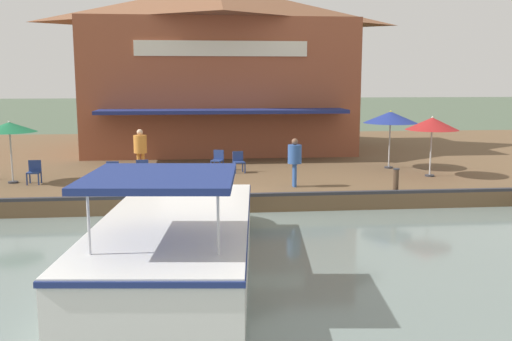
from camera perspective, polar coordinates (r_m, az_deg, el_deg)
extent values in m
plane|color=#4C5B47|center=(18.44, -5.78, -4.59)|extent=(220.00, 220.00, 0.00)
cube|color=brown|center=(29.19, -5.86, 1.13)|extent=(22.00, 56.00, 0.60)
cube|color=#2D2D33|center=(18.39, -5.82, -2.55)|extent=(0.20, 50.40, 0.10)
cube|color=brown|center=(31.06, -3.77, 8.33)|extent=(8.52, 13.27, 6.62)
pyramid|color=brown|center=(31.30, -3.86, 16.27)|extent=(8.94, 13.93, 2.02)
cube|color=navy|center=(25.95, -3.32, 5.93)|extent=(1.80, 11.28, 0.16)
cube|color=silver|center=(26.80, -3.46, 12.09)|extent=(0.08, 7.96, 0.70)
cylinder|color=#B7B7B7|center=(24.77, 13.21, 2.79)|extent=(0.06, 0.06, 2.23)
cylinder|color=#2D2D33|center=(24.91, 13.12, 0.31)|extent=(0.36, 0.36, 0.06)
cone|color=navy|center=(24.68, 13.30, 5.20)|extent=(2.26, 2.26, 0.48)
cone|color=yellow|center=(24.67, 13.30, 5.25)|extent=(1.40, 1.40, 0.38)
sphere|color=yellow|center=(24.66, 13.32, 5.76)|extent=(0.08, 0.08, 0.08)
cylinder|color=#B7B7B7|center=(22.49, -23.28, 1.48)|extent=(0.06, 0.06, 2.10)
cylinder|color=#2D2D33|center=(22.63, -23.12, -1.08)|extent=(0.36, 0.36, 0.06)
cone|color=#19663D|center=(22.39, -23.44, 4.01)|extent=(1.92, 1.92, 0.36)
cone|color=silver|center=(22.39, -23.45, 4.06)|extent=(1.19, 1.19, 0.29)
sphere|color=silver|center=(22.37, -23.47, 4.47)|extent=(0.08, 0.08, 0.08)
cylinder|color=#B7B7B7|center=(23.10, 17.09, 2.05)|extent=(0.06, 0.06, 2.13)
cylinder|color=#2D2D33|center=(23.25, 16.97, -0.48)|extent=(0.36, 0.36, 0.06)
cone|color=maroon|center=(23.01, 17.20, 4.50)|extent=(2.02, 2.02, 0.48)
cone|color=white|center=(23.00, 17.21, 4.55)|extent=(1.25, 1.25, 0.38)
sphere|color=white|center=(22.99, 17.23, 5.09)|extent=(0.08, 0.08, 0.08)
cube|color=navy|center=(22.92, -1.10, 0.25)|extent=(0.05, 0.05, 0.42)
cube|color=navy|center=(22.83, -2.08, 0.21)|extent=(0.05, 0.05, 0.42)
cube|color=navy|center=(23.30, -1.35, 0.40)|extent=(0.05, 0.05, 0.42)
cube|color=navy|center=(23.21, -2.31, 0.36)|extent=(0.05, 0.05, 0.42)
cube|color=navy|center=(23.03, -1.71, 0.83)|extent=(0.51, 0.51, 0.05)
cube|color=navy|center=(23.19, -1.83, 1.45)|extent=(0.11, 0.44, 0.40)
cube|color=navy|center=(20.85, -10.71, -0.81)|extent=(0.04, 0.04, 0.42)
cube|color=navy|center=(20.85, -11.81, -0.84)|extent=(0.04, 0.04, 0.42)
cube|color=navy|center=(21.24, -10.73, -0.62)|extent=(0.04, 0.04, 0.42)
cube|color=navy|center=(21.24, -11.81, -0.66)|extent=(0.04, 0.04, 0.42)
cube|color=navy|center=(21.01, -11.28, -0.16)|extent=(0.48, 0.48, 0.05)
cube|color=navy|center=(21.17, -11.31, 0.52)|extent=(0.08, 0.44, 0.40)
cube|color=navy|center=(20.64, -13.79, -1.02)|extent=(0.04, 0.04, 0.42)
cube|color=navy|center=(20.72, -14.87, -1.02)|extent=(0.04, 0.04, 0.42)
cube|color=navy|center=(21.02, -13.57, -0.82)|extent=(0.04, 0.04, 0.42)
cube|color=navy|center=(21.11, -14.63, -0.83)|extent=(0.04, 0.04, 0.42)
cube|color=navy|center=(20.84, -14.24, -0.35)|extent=(0.47, 0.47, 0.05)
cube|color=navy|center=(20.99, -14.15, 0.35)|extent=(0.07, 0.44, 0.40)
cube|color=navy|center=(23.30, -3.62, 0.39)|extent=(0.05, 0.05, 0.42)
cube|color=navy|center=(23.44, -4.54, 0.43)|extent=(0.05, 0.05, 0.42)
cube|color=navy|center=(23.68, -3.28, 0.53)|extent=(0.05, 0.05, 0.42)
cube|color=navy|center=(23.81, -4.19, 0.57)|extent=(0.05, 0.05, 0.42)
cube|color=navy|center=(23.53, -3.91, 0.99)|extent=(0.57, 0.57, 0.05)
cube|color=navy|center=(23.68, -3.75, 1.60)|extent=(0.21, 0.42, 0.40)
cube|color=navy|center=(21.81, -20.92, -0.82)|extent=(0.04, 0.04, 0.42)
cube|color=navy|center=(21.91, -21.94, -0.84)|extent=(0.04, 0.04, 0.42)
cube|color=navy|center=(22.20, -20.68, -0.64)|extent=(0.04, 0.04, 0.42)
cube|color=navy|center=(22.30, -21.67, -0.66)|extent=(0.04, 0.04, 0.42)
cube|color=navy|center=(22.02, -21.34, -0.19)|extent=(0.45, 0.45, 0.05)
cube|color=navy|center=(22.18, -21.24, 0.46)|extent=(0.05, 0.44, 0.40)
cylinder|color=#2D5193|center=(20.17, 3.83, -0.42)|extent=(0.13, 0.13, 0.83)
cylinder|color=#2D5193|center=(20.01, 3.91, -0.50)|extent=(0.13, 0.13, 0.83)
cylinder|color=#2D5193|center=(19.98, 3.89, 1.64)|extent=(0.48, 0.48, 0.66)
sphere|color=brown|center=(19.93, 3.90, 2.90)|extent=(0.22, 0.22, 0.22)
cylinder|color=orange|center=(22.93, -11.66, 0.64)|extent=(0.13, 0.13, 0.88)
cylinder|color=orange|center=(22.91, -11.22, 0.65)|extent=(0.13, 0.13, 0.88)
cylinder|color=orange|center=(22.81, -11.50, 2.60)|extent=(0.51, 0.51, 0.70)
sphere|color=#DBB28E|center=(22.77, -11.54, 3.77)|extent=(0.24, 0.24, 0.24)
cube|color=white|center=(13.01, -7.98, -7.33)|extent=(8.20, 4.02, 1.25)
ellipsoid|color=white|center=(16.81, -6.13, -3.49)|extent=(3.09, 3.33, 1.25)
cube|color=navy|center=(12.86, -8.03, -5.01)|extent=(8.30, 4.07, 0.10)
cube|color=navy|center=(10.79, -9.55, -0.71)|extent=(3.06, 3.01, 0.13)
cylinder|color=silver|center=(9.97, -3.81, -5.02)|extent=(0.05, 0.05, 1.22)
cylinder|color=silver|center=(10.37, -16.41, -4.83)|extent=(0.05, 0.05, 1.22)
cylinder|color=#473323|center=(19.71, 13.82, -1.00)|extent=(0.18, 0.18, 0.76)
cylinder|color=#2D2D33|center=(19.65, 13.86, 0.15)|extent=(0.22, 0.22, 0.04)
cylinder|color=brown|center=(34.07, 7.52, 5.27)|extent=(0.45, 0.45, 2.96)
sphere|color=#427A38|center=(33.99, 7.61, 9.85)|extent=(3.30, 3.30, 3.30)
sphere|color=#427A38|center=(33.23, 7.03, 9.30)|extent=(2.31, 2.31, 2.31)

